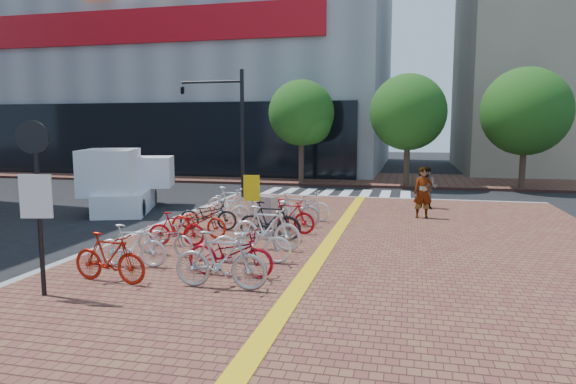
% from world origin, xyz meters
% --- Properties ---
extents(ground, '(120.00, 120.00, 0.00)m').
position_xyz_m(ground, '(0.00, 0.00, 0.00)').
color(ground, black).
rests_on(ground, ground).
extents(sidewalk, '(14.00, 34.00, 0.15)m').
position_xyz_m(sidewalk, '(3.00, -5.00, 0.07)').
color(sidewalk, brown).
rests_on(sidewalk, ground).
extents(tactile_strip, '(0.40, 34.00, 0.01)m').
position_xyz_m(tactile_strip, '(2.00, -5.00, 0.16)').
color(tactile_strip, gold).
rests_on(tactile_strip, sidewalk).
extents(kerb_north, '(14.00, 0.25, 0.15)m').
position_xyz_m(kerb_north, '(3.00, 12.00, 0.08)').
color(kerb_north, gray).
rests_on(kerb_north, ground).
extents(far_sidewalk, '(70.00, 8.00, 0.15)m').
position_xyz_m(far_sidewalk, '(0.00, 21.00, 0.07)').
color(far_sidewalk, brown).
rests_on(far_sidewalk, ground).
extents(department_store, '(36.00, 24.27, 28.00)m').
position_xyz_m(department_store, '(-15.99, 31.95, 13.98)').
color(department_store, gray).
rests_on(department_store, ground).
extents(crosswalk, '(7.50, 4.00, 0.01)m').
position_xyz_m(crosswalk, '(0.50, 14.00, 0.01)').
color(crosswalk, silver).
rests_on(crosswalk, ground).
extents(street_trees, '(16.20, 4.60, 6.35)m').
position_xyz_m(street_trees, '(5.04, 17.45, 4.10)').
color(street_trees, '#38281E').
rests_on(street_trees, far_sidewalk).
extents(bike_0, '(1.80, 0.69, 1.06)m').
position_xyz_m(bike_0, '(-1.91, -2.50, 0.68)').
color(bike_0, '#A0180B').
rests_on(bike_0, sidewalk).
extents(bike_1, '(1.72, 0.67, 1.00)m').
position_xyz_m(bike_1, '(-2.09, -1.30, 0.65)').
color(bike_1, silver).
rests_on(bike_1, sidewalk).
extents(bike_2, '(1.71, 0.79, 0.86)m').
position_xyz_m(bike_2, '(-1.86, -0.11, 0.58)').
color(bike_2, '#ADADB2').
rests_on(bike_2, sidewalk).
extents(bike_3, '(1.61, 0.71, 0.94)m').
position_xyz_m(bike_3, '(-2.02, 0.92, 0.62)').
color(bike_3, '#B70D14').
rests_on(bike_3, sidewalk).
extents(bike_4, '(1.89, 0.86, 0.96)m').
position_xyz_m(bike_4, '(-1.88, 2.10, 0.63)').
color(bike_4, red).
rests_on(bike_4, sidewalk).
extents(bike_5, '(1.91, 0.87, 0.97)m').
position_xyz_m(bike_5, '(-2.02, 3.17, 0.63)').
color(bike_5, black).
rests_on(bike_5, sidewalk).
extents(bike_6, '(1.64, 0.73, 0.95)m').
position_xyz_m(bike_6, '(-1.86, 4.37, 0.63)').
color(bike_6, white).
rests_on(bike_6, sidewalk).
extents(bike_7, '(1.87, 0.77, 1.09)m').
position_xyz_m(bike_7, '(-2.15, 5.57, 0.70)').
color(bike_7, silver).
rests_on(bike_7, sidewalk).
extents(bike_8, '(1.95, 0.56, 1.17)m').
position_xyz_m(bike_8, '(0.50, -2.37, 0.74)').
color(bike_8, '#A3A3A8').
rests_on(bike_8, sidewalk).
extents(bike_9, '(2.00, 0.78, 1.04)m').
position_xyz_m(bike_9, '(0.39, -1.49, 0.67)').
color(bike_9, '#A00B1A').
rests_on(bike_9, sidewalk).
extents(bike_10, '(2.02, 0.97, 1.02)m').
position_xyz_m(bike_10, '(0.50, -0.32, 0.66)').
color(bike_10, silver).
rests_on(bike_10, sidewalk).
extents(bike_11, '(1.98, 0.79, 1.16)m').
position_xyz_m(bike_11, '(0.49, 1.05, 0.73)').
color(bike_11, white).
rests_on(bike_11, sidewalk).
extents(bike_12, '(1.87, 0.60, 1.11)m').
position_xyz_m(bike_12, '(0.27, 2.22, 0.71)').
color(bike_12, black).
rests_on(bike_12, sidewalk).
extents(bike_13, '(1.79, 0.72, 1.05)m').
position_xyz_m(bike_13, '(0.55, 3.28, 0.67)').
color(bike_13, red).
rests_on(bike_13, sidewalk).
extents(bike_14, '(1.88, 0.85, 1.09)m').
position_xyz_m(bike_14, '(0.49, 4.45, 0.70)').
color(bike_14, '#AFAFB4').
rests_on(bike_14, sidewalk).
extents(bike_15, '(2.02, 0.81, 1.04)m').
position_xyz_m(bike_15, '(0.55, 5.46, 0.67)').
color(bike_15, white).
rests_on(bike_15, sidewalk).
extents(pedestrian_a, '(0.73, 0.55, 1.83)m').
position_xyz_m(pedestrian_a, '(4.64, 6.92, 1.06)').
color(pedestrian_a, gray).
rests_on(pedestrian_a, sidewalk).
extents(pedestrian_b, '(0.99, 0.88, 1.68)m').
position_xyz_m(pedestrian_b, '(4.85, 9.25, 0.99)').
color(pedestrian_b, '#4C5460').
rests_on(pedestrian_b, sidewalk).
extents(utility_box, '(0.61, 0.52, 1.14)m').
position_xyz_m(utility_box, '(-0.04, 3.08, 0.72)').
color(utility_box, '#B8B7BC').
rests_on(utility_box, sidewalk).
extents(yellow_sign, '(0.49, 0.14, 1.80)m').
position_xyz_m(yellow_sign, '(-0.46, 2.87, 1.40)').
color(yellow_sign, '#B7B7BC').
rests_on(yellow_sign, sidewalk).
extents(notice_sign, '(0.62, 0.21, 3.36)m').
position_xyz_m(notice_sign, '(-2.70, -3.57, 2.27)').
color(notice_sign, black).
rests_on(notice_sign, sidewalk).
extents(traffic_light_pole, '(3.13, 1.20, 5.82)m').
position_xyz_m(traffic_light_pole, '(-4.67, 10.66, 4.17)').
color(traffic_light_pole, black).
rests_on(traffic_light_pole, sidewalk).
extents(box_truck, '(3.23, 4.73, 2.52)m').
position_xyz_m(box_truck, '(-6.99, 6.73, 1.19)').
color(box_truck, white).
rests_on(box_truck, ground).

